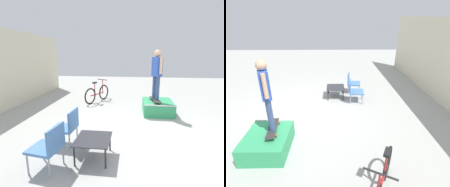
% 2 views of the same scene
% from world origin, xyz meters
% --- Properties ---
extents(ground_plane, '(24.00, 24.00, 0.00)m').
position_xyz_m(ground_plane, '(0.00, 0.00, 0.00)').
color(ground_plane, '#A8A8A3').
extents(skate_ramp_box, '(1.23, 1.02, 0.47)m').
position_xyz_m(skate_ramp_box, '(1.73, -0.42, 0.22)').
color(skate_ramp_box, '#339E60').
rests_on(skate_ramp_box, ground_plane).
extents(skateboard_on_ramp, '(0.89, 0.35, 0.07)m').
position_xyz_m(skateboard_on_ramp, '(1.60, -0.31, 0.53)').
color(skateboard_on_ramp, '#2D2D2D').
rests_on(skateboard_on_ramp, skate_ramp_box).
extents(person_skater, '(0.53, 0.33, 1.68)m').
position_xyz_m(person_skater, '(1.60, -0.31, 1.53)').
color(person_skater, '#384C7A').
rests_on(person_skater, skateboard_on_ramp).
extents(coffee_table, '(0.73, 0.69, 0.43)m').
position_xyz_m(coffee_table, '(-1.30, 1.24, 0.38)').
color(coffee_table, '#2D2D33').
rests_on(coffee_table, ground_plane).
extents(patio_chair_left, '(0.59, 0.59, 0.86)m').
position_xyz_m(patio_chair_left, '(-1.75, 1.94, 0.48)').
color(patio_chair_left, '#99999E').
rests_on(patio_chair_left, ground_plane).
extents(patio_chair_right, '(0.55, 0.55, 0.86)m').
position_xyz_m(patio_chair_right, '(-0.86, 1.94, 0.48)').
color(patio_chair_right, '#99999E').
rests_on(patio_chair_right, ground_plane).
extents(bicycle, '(1.51, 0.82, 0.96)m').
position_xyz_m(bicycle, '(3.00, 2.04, 0.37)').
color(bicycle, black).
rests_on(bicycle, ground_plane).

